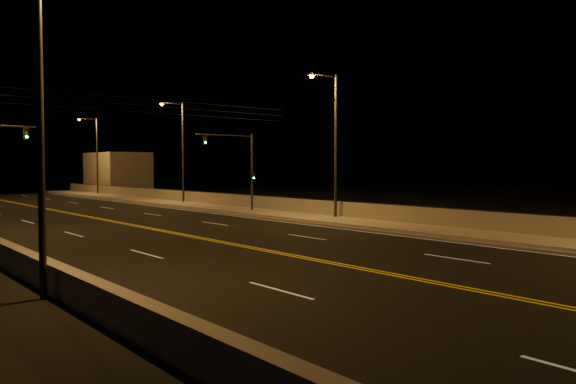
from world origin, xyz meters
TOP-DOWN VIEW (x-y plane):
  - road at (0.00, 20.00)m, footprint 18.00×120.00m
  - sidewalk at (10.80, 20.00)m, footprint 3.60×120.00m
  - curb at (8.93, 20.00)m, footprint 0.14×120.00m
  - parapet_wall at (12.45, 20.00)m, footprint 0.30×120.00m
  - jersey_barrier at (-9.75, 20.00)m, footprint 0.45×120.00m
  - distant_building_right at (16.50, 72.92)m, footprint 6.00×10.00m
  - parapet_rail at (12.45, 20.00)m, footprint 0.06×120.00m
  - lane_markings at (0.00, 19.93)m, footprint 17.32×116.00m
  - streetlight_1 at (11.54, 24.82)m, footprint 2.55×0.28m
  - streetlight_2 at (11.54, 45.81)m, footprint 2.55×0.28m
  - streetlight_3 at (11.54, 67.97)m, footprint 2.55×0.28m
  - streetlight_4 at (-9.94, 13.98)m, footprint 2.55×0.28m
  - traffic_signal_right at (10.02, 33.37)m, footprint 5.11×0.31m
  - overhead_wires at (0.00, 29.50)m, footprint 22.00×0.03m

SIDE VIEW (x-z plane):
  - road at x=0.00m, z-range 0.00..0.02m
  - lane_markings at x=0.00m, z-range 0.02..0.02m
  - curb at x=8.93m, z-range 0.00..0.15m
  - sidewalk at x=10.80m, z-range 0.00..0.30m
  - jersey_barrier at x=-9.75m, z-range 0.00..0.88m
  - parapet_wall at x=12.45m, z-range 0.30..1.30m
  - parapet_rail at x=12.45m, z-range 1.30..1.36m
  - distant_building_right at x=16.50m, z-range 0.00..5.65m
  - traffic_signal_right at x=10.02m, z-range 0.81..7.09m
  - streetlight_1 at x=11.54m, z-range 0.72..10.59m
  - streetlight_2 at x=11.54m, z-range 0.72..10.59m
  - streetlight_3 at x=11.54m, z-range 0.72..10.59m
  - streetlight_4 at x=-9.94m, z-range 0.72..10.59m
  - overhead_wires at x=0.00m, z-range 6.98..7.81m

